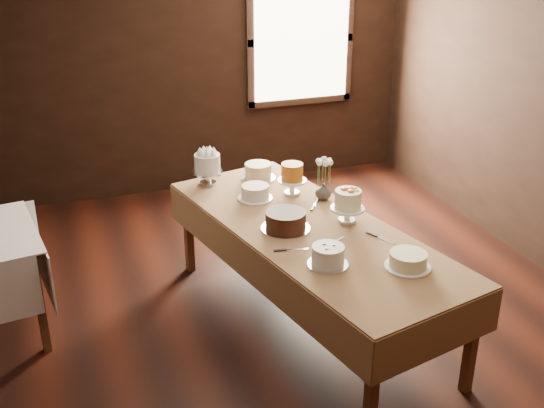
# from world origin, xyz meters

# --- Properties ---
(floor) EXTENTS (5.00, 6.00, 0.01)m
(floor) POSITION_xyz_m (0.00, 0.00, 0.00)
(floor) COLOR black
(floor) RESTS_ON ground
(wall_back) EXTENTS (5.00, 0.02, 2.80)m
(wall_back) POSITION_xyz_m (0.00, 3.00, 1.40)
(wall_back) COLOR black
(wall_back) RESTS_ON ground
(window) EXTENTS (1.10, 0.05, 1.30)m
(window) POSITION_xyz_m (1.30, 2.94, 1.60)
(window) COLOR #FFEABF
(window) RESTS_ON wall_back
(display_table) EXTENTS (1.59, 2.77, 0.81)m
(display_table) POSITION_xyz_m (0.23, 0.02, 0.75)
(display_table) COLOR #4A2814
(display_table) RESTS_ON ground
(cake_meringue) EXTENTS (0.28, 0.28, 0.27)m
(cake_meringue) POSITION_xyz_m (-0.26, 1.08, 0.93)
(cake_meringue) COLOR silver
(cake_meringue) RESTS_ON display_table
(cake_speckled) EXTENTS (0.32, 0.32, 0.14)m
(cake_speckled) POSITION_xyz_m (0.17, 1.05, 0.87)
(cake_speckled) COLOR silver
(cake_speckled) RESTS_ON display_table
(cake_lattice) EXTENTS (0.28, 0.28, 0.10)m
(cake_lattice) POSITION_xyz_m (0.01, 0.64, 0.86)
(cake_lattice) COLOR white
(cake_lattice) RESTS_ON display_table
(cake_caramel) EXTENTS (0.23, 0.23, 0.27)m
(cake_caramel) POSITION_xyz_m (0.33, 0.65, 0.92)
(cake_caramel) COLOR white
(cake_caramel) RESTS_ON display_table
(cake_chocolate) EXTENTS (0.41, 0.41, 0.14)m
(cake_chocolate) POSITION_xyz_m (0.05, 0.05, 0.87)
(cake_chocolate) COLOR silver
(cake_chocolate) RESTS_ON display_table
(cake_flowers) EXTENTS (0.27, 0.27, 0.26)m
(cake_flowers) POSITION_xyz_m (0.52, 0.02, 0.92)
(cake_flowers) COLOR white
(cake_flowers) RESTS_ON display_table
(cake_swirl) EXTENTS (0.27, 0.27, 0.14)m
(cake_swirl) POSITION_xyz_m (0.12, -0.54, 0.87)
(cake_swirl) COLOR silver
(cake_swirl) RESTS_ON display_table
(cake_cream) EXTENTS (0.33, 0.33, 0.10)m
(cake_cream) POSITION_xyz_m (0.60, -0.74, 0.86)
(cake_cream) COLOR white
(cake_cream) RESTS_ON display_table
(cake_server_a) EXTENTS (0.23, 0.12, 0.01)m
(cake_server_a) POSITION_xyz_m (0.33, -0.24, 0.81)
(cake_server_a) COLOR silver
(cake_server_a) RESTS_ON display_table
(cake_server_b) EXTENTS (0.13, 0.23, 0.01)m
(cake_server_b) POSITION_xyz_m (0.64, -0.35, 0.81)
(cake_server_b) COLOR silver
(cake_server_b) RESTS_ON display_table
(cake_server_c) EXTENTS (0.15, 0.21, 0.01)m
(cake_server_c) POSITION_xyz_m (0.14, 0.29, 0.81)
(cake_server_c) COLOR silver
(cake_server_c) RESTS_ON display_table
(cake_server_d) EXTENTS (0.17, 0.20, 0.01)m
(cake_server_d) POSITION_xyz_m (0.44, 0.40, 0.81)
(cake_server_d) COLOR silver
(cake_server_d) RESTS_ON display_table
(cake_server_e) EXTENTS (0.24, 0.07, 0.01)m
(cake_server_e) POSITION_xyz_m (0.02, -0.28, 0.81)
(cake_server_e) COLOR silver
(cake_server_e) RESTS_ON display_table
(flower_vase) EXTENTS (0.16, 0.16, 0.14)m
(flower_vase) POSITION_xyz_m (0.52, 0.46, 0.88)
(flower_vase) COLOR #2D2823
(flower_vase) RESTS_ON display_table
(flower_bouquet) EXTENTS (0.14, 0.14, 0.20)m
(flower_bouquet) POSITION_xyz_m (0.52, 0.46, 1.06)
(flower_bouquet) COLOR white
(flower_bouquet) RESTS_ON flower_vase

